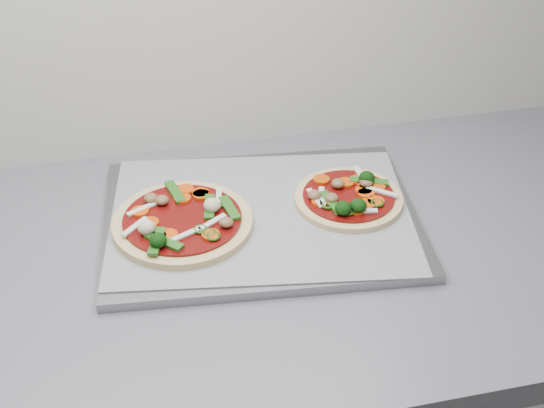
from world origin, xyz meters
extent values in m
cube|color=slate|center=(0.00, 1.30, 0.88)|extent=(3.60, 0.60, 0.04)
cube|color=gray|center=(-0.29, 1.37, 0.91)|extent=(0.48, 0.37, 0.01)
cube|color=gray|center=(-0.29, 1.37, 0.92)|extent=(0.47, 0.37, 0.00)
cylinder|color=#D3B77C|center=(-0.41, 1.36, 0.92)|extent=(0.27, 0.27, 0.01)
cylinder|color=#660A0E|center=(-0.41, 1.36, 0.93)|extent=(0.23, 0.23, 0.00)
ellipsoid|color=brown|center=(-0.35, 1.33, 0.94)|extent=(0.03, 0.03, 0.01)
cylinder|color=#E15D07|center=(-0.37, 1.41, 0.93)|extent=(0.03, 0.03, 0.00)
cylinder|color=#E15D07|center=(-0.39, 1.43, 0.93)|extent=(0.03, 0.03, 0.00)
cube|color=white|center=(-0.47, 1.35, 0.93)|extent=(0.04, 0.04, 0.00)
cube|color=white|center=(-0.37, 1.34, 0.93)|extent=(0.04, 0.03, 0.00)
cylinder|color=#E15D07|center=(-0.40, 1.40, 0.93)|extent=(0.03, 0.03, 0.00)
cylinder|color=#E15D07|center=(-0.37, 1.41, 0.93)|extent=(0.03, 0.03, 0.00)
cylinder|color=#E15D07|center=(-0.46, 1.39, 0.93)|extent=(0.03, 0.03, 0.00)
cylinder|color=#E15D07|center=(-0.38, 1.31, 0.93)|extent=(0.03, 0.03, 0.00)
torus|color=#204309|center=(-0.39, 1.32, 0.93)|extent=(0.03, 0.03, 0.00)
torus|color=#204309|center=(-0.38, 1.31, 0.93)|extent=(0.03, 0.03, 0.00)
cylinder|color=#E15D07|center=(-0.45, 1.32, 0.93)|extent=(0.03, 0.03, 0.00)
torus|color=#204309|center=(-0.34, 1.38, 0.93)|extent=(0.03, 0.03, 0.00)
cylinder|color=#E15D07|center=(-0.43, 1.32, 0.93)|extent=(0.03, 0.03, 0.00)
cube|color=white|center=(-0.35, 1.39, 0.93)|extent=(0.02, 0.05, 0.00)
cube|color=#286E1F|center=(-0.44, 1.31, 0.93)|extent=(0.05, 0.05, 0.00)
cube|color=#286E1F|center=(-0.41, 1.42, 0.93)|extent=(0.03, 0.06, 0.00)
torus|color=#204309|center=(-0.37, 1.31, 0.93)|extent=(0.03, 0.03, 0.00)
cube|color=#286E1F|center=(-0.45, 1.31, 0.93)|extent=(0.03, 0.06, 0.00)
ellipsoid|color=beige|center=(-0.36, 1.37, 0.94)|extent=(0.03, 0.03, 0.02)
cube|color=white|center=(-0.46, 1.39, 0.93)|extent=(0.05, 0.03, 0.00)
cube|color=white|center=(-0.41, 1.32, 0.93)|extent=(0.05, 0.03, 0.00)
ellipsoid|color=brown|center=(-0.43, 1.40, 0.94)|extent=(0.03, 0.03, 0.01)
cube|color=#286E1F|center=(-0.34, 1.36, 0.93)|extent=(0.02, 0.06, 0.00)
ellipsoid|color=brown|center=(-0.45, 1.41, 0.94)|extent=(0.03, 0.03, 0.01)
cylinder|color=#E15D07|center=(-0.45, 1.36, 0.93)|extent=(0.03, 0.03, 0.00)
cube|color=#286E1F|center=(-0.37, 1.37, 0.93)|extent=(0.02, 0.06, 0.00)
ellipsoid|color=beige|center=(-0.46, 1.33, 0.94)|extent=(0.03, 0.03, 0.02)
ellipsoid|color=#0B370B|center=(-0.45, 1.30, 0.94)|extent=(0.03, 0.03, 0.02)
cylinder|color=#D3B77C|center=(-0.16, 1.37, 0.92)|extent=(0.20, 0.20, 0.01)
cylinder|color=#660A0E|center=(-0.16, 1.37, 0.93)|extent=(0.17, 0.17, 0.00)
torus|color=#204309|center=(-0.13, 1.33, 0.93)|extent=(0.03, 0.03, 0.00)
cylinder|color=#E15D07|center=(-0.15, 1.33, 0.93)|extent=(0.03, 0.03, 0.00)
cube|color=#286E1F|center=(-0.19, 1.35, 0.93)|extent=(0.02, 0.06, 0.00)
cylinder|color=#E15D07|center=(-0.12, 1.37, 0.93)|extent=(0.03, 0.03, 0.00)
ellipsoid|color=#0B370B|center=(-0.19, 1.32, 0.94)|extent=(0.03, 0.03, 0.02)
cylinder|color=#E15D07|center=(-0.14, 1.40, 0.93)|extent=(0.03, 0.03, 0.00)
cylinder|color=#E15D07|center=(-0.13, 1.38, 0.93)|extent=(0.03, 0.03, 0.00)
ellipsoid|color=brown|center=(-0.19, 1.35, 0.93)|extent=(0.03, 0.03, 0.01)
cylinder|color=#E15D07|center=(-0.14, 1.37, 0.93)|extent=(0.04, 0.04, 0.00)
cylinder|color=#E15D07|center=(-0.14, 1.36, 0.93)|extent=(0.03, 0.03, 0.00)
ellipsoid|color=brown|center=(-0.17, 1.39, 0.93)|extent=(0.02, 0.02, 0.01)
ellipsoid|color=brown|center=(-0.13, 1.38, 0.93)|extent=(0.02, 0.02, 0.01)
cylinder|color=#E15D07|center=(-0.16, 1.40, 0.93)|extent=(0.03, 0.03, 0.00)
cube|color=white|center=(-0.21, 1.37, 0.93)|extent=(0.01, 0.05, 0.00)
ellipsoid|color=#0B370B|center=(-0.16, 1.32, 0.94)|extent=(0.03, 0.03, 0.02)
cube|color=white|center=(-0.13, 1.41, 0.93)|extent=(0.01, 0.05, 0.00)
cylinder|color=#E15D07|center=(-0.13, 1.34, 0.93)|extent=(0.03, 0.03, 0.00)
ellipsoid|color=brown|center=(-0.21, 1.37, 0.93)|extent=(0.03, 0.03, 0.01)
cube|color=white|center=(-0.20, 1.37, 0.93)|extent=(0.02, 0.05, 0.00)
cube|color=white|center=(-0.16, 1.32, 0.93)|extent=(0.05, 0.02, 0.00)
cube|color=white|center=(-0.11, 1.36, 0.93)|extent=(0.04, 0.04, 0.00)
ellipsoid|color=#0B370B|center=(-0.13, 1.39, 0.94)|extent=(0.02, 0.02, 0.02)
torus|color=#204309|center=(-0.20, 1.34, 0.93)|extent=(0.02, 0.02, 0.00)
cylinder|color=#E15D07|center=(-0.21, 1.36, 0.93)|extent=(0.03, 0.03, 0.00)
cylinder|color=#E15D07|center=(-0.19, 1.41, 0.93)|extent=(0.04, 0.04, 0.00)
cube|color=#286E1F|center=(-0.12, 1.39, 0.93)|extent=(0.06, 0.04, 0.00)
cylinder|color=#E15D07|center=(-0.16, 1.33, 0.93)|extent=(0.03, 0.03, 0.00)
torus|color=#204309|center=(-0.18, 1.32, 0.93)|extent=(0.02, 0.02, 0.00)
camera|label=1|loc=(-0.47, 0.50, 1.55)|focal=50.00mm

